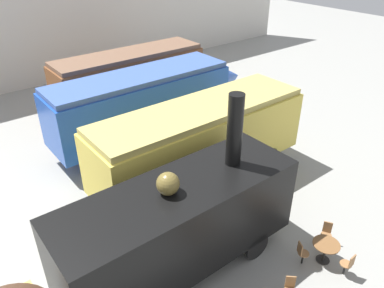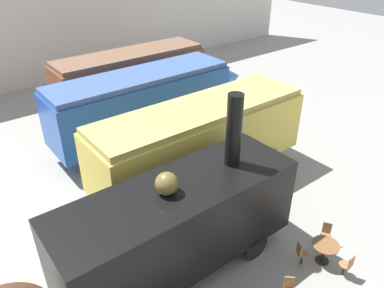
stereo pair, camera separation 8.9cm
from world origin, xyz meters
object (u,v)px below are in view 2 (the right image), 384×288
Objects in this scene: streamlined_locomotive at (156,98)px; cafe_chair_0 at (326,233)px; visitor_person at (244,179)px; steam_locomotive at (179,222)px; cafe_table_near at (325,248)px; passenger_coach_vintage at (200,138)px; passenger_coach_wooden at (131,75)px.

streamlined_locomotive reaches higher than cafe_chair_0.
visitor_person is (-0.41, 3.51, 0.41)m from cafe_chair_0.
cafe_chair_0 is at bearing -25.89° from steam_locomotive.
visitor_person is (0.27, 3.93, 0.36)m from cafe_table_near.
passenger_coach_vintage is at bearing -110.07° from cafe_chair_0.
steam_locomotive is at bearing 145.65° from cafe_table_near.
passenger_coach_wooden reaches higher than visitor_person.
streamlined_locomotive is (-0.92, -4.05, 0.18)m from passenger_coach_wooden.
passenger_coach_vintage is at bearing 43.49° from steam_locomotive.
steam_locomotive is at bearing -57.62° from cafe_chair_0.
cafe_table_near is (0.43, -5.78, -1.59)m from passenger_coach_vintage.
cafe_chair_0 is at bearing -88.06° from streamlined_locomotive.
streamlined_locomotive reaches higher than passenger_coach_vintage.
cafe_chair_0 is at bearing -78.34° from passenger_coach_vintage.
streamlined_locomotive is 4.46m from passenger_coach_vintage.
cafe_chair_0 is (0.68, 0.42, -0.05)m from cafe_table_near.
cafe_table_near is (-0.35, -10.18, -1.63)m from streamlined_locomotive.
cafe_table_near is (-1.27, -14.23, -1.45)m from passenger_coach_wooden.
passenger_coach_vintage is 4.65m from steam_locomotive.
passenger_coach_wooden is 0.97× the size of passenger_coach_vintage.
cafe_chair_0 is 0.51× the size of visitor_person.
passenger_coach_vintage is 10.35× the size of cafe_chair_0.
passenger_coach_wooden is 12.69m from steam_locomotive.
streamlined_locomotive is 1.47× the size of steam_locomotive.
streamlined_locomotive is 8.65m from steam_locomotive.
passenger_coach_vintage is 1.23× the size of steam_locomotive.
visitor_person is (-0.08, -6.25, -1.27)m from streamlined_locomotive.
visitor_person is at bearing -69.51° from passenger_coach_vintage.
steam_locomotive is 8.44× the size of cafe_chair_0.
passenger_coach_wooden is 13.91m from cafe_chair_0.
streamlined_locomotive reaches higher than passenger_coach_wooden.
cafe_table_near is (3.79, -2.59, -1.34)m from steam_locomotive.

